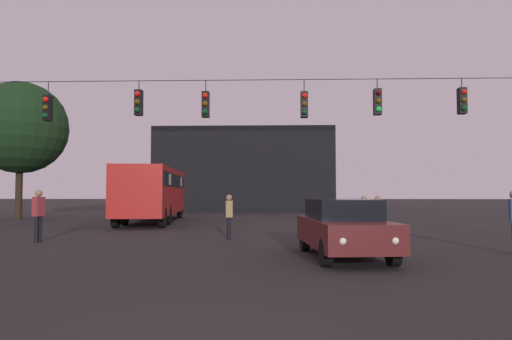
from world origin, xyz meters
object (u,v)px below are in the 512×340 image
Objects in this scene: city_bus at (153,189)px; pedestrian_near_bus at (229,214)px; pedestrian_crossing_center at (364,215)px; tree_left_silhouette at (20,128)px; pedestrian_crossing_right at (38,212)px; car_near_right at (343,227)px; pedestrian_crossing_left at (378,214)px.

pedestrian_near_bus is (5.19, -9.37, -0.96)m from city_bus.
pedestrian_crossing_center is 23.33m from tree_left_silhouette.
pedestrian_crossing_right is (-1.22, -10.55, -0.84)m from city_bus.
pedestrian_crossing_center is at bearing 5.90° from pedestrian_crossing_right.
tree_left_silhouette reaches higher than pedestrian_crossing_center.
tree_left_silhouette reaches higher than car_near_right.
pedestrian_crossing_left reaches higher than pedestrian_crossing_center.
pedestrian_crossing_right is 0.20× the size of tree_left_silhouette.
city_bus is 6.92× the size of pedestrian_near_bus.
city_bus is 7.13× the size of pedestrian_crossing_center.
pedestrian_crossing_right is at bearing -174.10° from pedestrian_crossing_center.
tree_left_silhouette is at bearing 164.02° from city_bus.
pedestrian_crossing_left is at bearing 6.66° from pedestrian_near_bus.
pedestrian_crossing_left is at bearing -39.23° from city_bus.
pedestrian_crossing_right is (-11.26, -1.16, 0.14)m from pedestrian_crossing_center.
pedestrian_near_bus reaches higher than pedestrian_crossing_left.
city_bus is 13.78m from pedestrian_crossing_center.
pedestrian_near_bus is (6.41, 1.18, -0.11)m from pedestrian_crossing_right.
city_bus reaches higher than pedestrian_near_bus.
city_bus is 10.75m from pedestrian_near_bus.
pedestrian_near_bus is at bearing -61.01° from city_bus.
pedestrian_crossing_right is at bearing -169.53° from pedestrian_near_bus.
city_bus is at bearing 83.40° from pedestrian_crossing_right.
car_near_right is 24.86m from tree_left_silhouette.
car_near_right is at bearing -58.09° from city_bus.
car_near_right is 2.49× the size of pedestrian_crossing_right.
pedestrian_crossing_right reaches higher than pedestrian_near_bus.
city_bus reaches higher than car_near_right.
tree_left_silhouette is at bearing 121.46° from pedestrian_crossing_right.
pedestrian_crossing_center is (-0.64, -0.66, -0.00)m from pedestrian_crossing_left.
pedestrian_crossing_left is 12.05m from pedestrian_crossing_right.
pedestrian_crossing_right is (-9.83, 3.27, 0.23)m from car_near_right.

